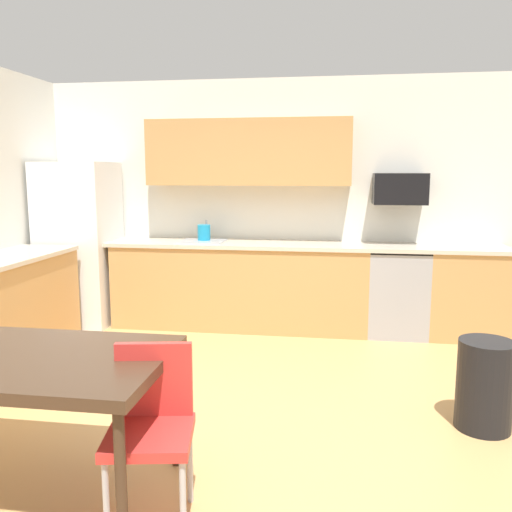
# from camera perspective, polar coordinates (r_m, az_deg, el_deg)

# --- Properties ---
(ground_plane) EXTENTS (12.00, 12.00, 0.00)m
(ground_plane) POSITION_cam_1_polar(r_m,az_deg,el_deg) (3.76, -2.39, -17.66)
(ground_plane) COLOR tan
(wall_back) EXTENTS (5.80, 0.10, 2.70)m
(wall_back) POSITION_cam_1_polar(r_m,az_deg,el_deg) (5.99, 2.37, 5.72)
(wall_back) COLOR silver
(wall_back) RESTS_ON ground
(cabinet_run_back) EXTENTS (2.75, 0.60, 0.90)m
(cabinet_run_back) POSITION_cam_1_polar(r_m,az_deg,el_deg) (5.82, -1.76, -3.31)
(cabinet_run_back) COLOR tan
(cabinet_run_back) RESTS_ON ground
(cabinet_run_back_right) EXTENTS (0.80, 0.60, 0.90)m
(cabinet_run_back_right) POSITION_cam_1_polar(r_m,az_deg,el_deg) (5.89, 21.67, -3.80)
(cabinet_run_back_right) COLOR tan
(cabinet_run_back_right) RESTS_ON ground
(countertop_back) EXTENTS (4.80, 0.64, 0.04)m
(countertop_back) POSITION_cam_1_polar(r_m,az_deg,el_deg) (5.69, 1.96, 1.21)
(countertop_back) COLOR beige
(countertop_back) RESTS_ON cabinet_run_back
(upper_cabinets_back) EXTENTS (2.20, 0.34, 0.70)m
(upper_cabinets_back) POSITION_cam_1_polar(r_m,az_deg,el_deg) (5.81, -0.84, 11.06)
(upper_cabinets_back) COLOR tan
(refrigerator) EXTENTS (0.76, 0.70, 1.80)m
(refrigerator) POSITION_cam_1_polar(r_m,az_deg,el_deg) (6.25, -18.41, 1.26)
(refrigerator) COLOR white
(refrigerator) RESTS_ON ground
(oven_range) EXTENTS (0.60, 0.60, 0.91)m
(oven_range) POSITION_cam_1_polar(r_m,az_deg,el_deg) (5.77, 14.86, -3.67)
(oven_range) COLOR #999BA0
(oven_range) RESTS_ON ground
(microwave) EXTENTS (0.54, 0.36, 0.32)m
(microwave) POSITION_cam_1_polar(r_m,az_deg,el_deg) (5.74, 15.18, 6.98)
(microwave) COLOR black
(sink_basin) EXTENTS (0.48, 0.40, 0.14)m
(sink_basin) POSITION_cam_1_polar(r_m,az_deg,el_deg) (5.84, -5.75, 0.96)
(sink_basin) COLOR #A5A8AD
(sink_basin) RESTS_ON countertop_back
(sink_faucet) EXTENTS (0.02, 0.02, 0.24)m
(sink_faucet) POSITION_cam_1_polar(r_m,az_deg,el_deg) (5.99, -5.34, 2.72)
(sink_faucet) COLOR #B2B5BA
(sink_faucet) RESTS_ON countertop_back
(dining_table) EXTENTS (1.40, 0.90, 0.77)m
(dining_table) POSITION_cam_1_polar(r_m,az_deg,el_deg) (2.99, -23.16, -10.93)
(dining_table) COLOR #422D1E
(dining_table) RESTS_ON ground
(chair_near_table) EXTENTS (0.46, 0.46, 0.85)m
(chair_near_table) POSITION_cam_1_polar(r_m,az_deg,el_deg) (2.73, -11.16, -16.78)
(chair_near_table) COLOR red
(chair_near_table) RESTS_ON ground
(trash_bin) EXTENTS (0.36, 0.36, 0.60)m
(trash_bin) POSITION_cam_1_polar(r_m,az_deg,el_deg) (3.90, 23.36, -12.60)
(trash_bin) COLOR black
(trash_bin) RESTS_ON ground
(kettle) EXTENTS (0.14, 0.14, 0.20)m
(kettle) POSITION_cam_1_polar(r_m,az_deg,el_deg) (5.87, -5.61, 2.39)
(kettle) COLOR #198CBF
(kettle) RESTS_ON countertop_back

